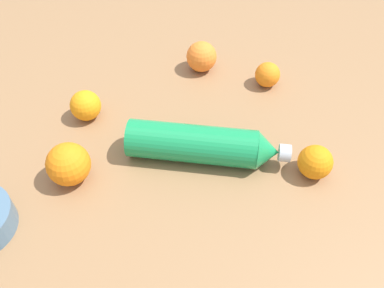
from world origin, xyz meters
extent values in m
plane|color=olive|center=(0.00, 0.00, 0.00)|extent=(2.40, 2.40, 0.00)
cylinder|color=#198C4C|center=(0.01, 0.00, 0.04)|extent=(0.26, 0.11, 0.08)
cone|color=#198C4C|center=(-0.14, 0.02, 0.04)|extent=(0.05, 0.08, 0.08)
cylinder|color=#B2B7BF|center=(-0.17, 0.02, 0.04)|extent=(0.03, 0.04, 0.03)
sphere|color=orange|center=(-0.01, -0.30, 0.04)|extent=(0.08, 0.08, 0.08)
sphere|color=orange|center=(0.24, 0.06, 0.04)|extent=(0.08, 0.08, 0.08)
sphere|color=orange|center=(0.25, -0.12, 0.03)|extent=(0.07, 0.07, 0.07)
sphere|color=orange|center=(-0.23, 0.04, 0.03)|extent=(0.07, 0.07, 0.07)
sphere|color=orange|center=(-0.17, -0.24, 0.03)|extent=(0.06, 0.06, 0.06)
camera|label=1|loc=(0.01, 0.54, 0.62)|focal=37.42mm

